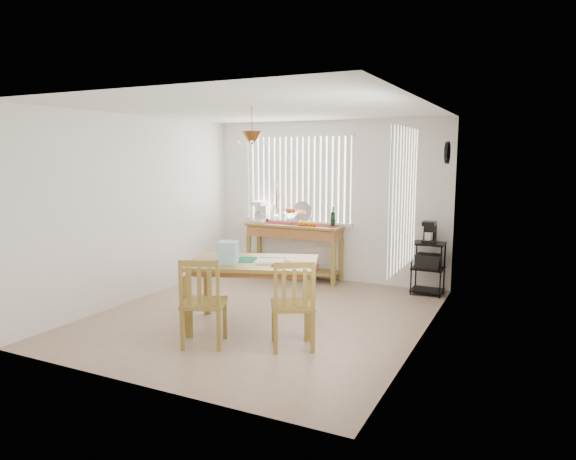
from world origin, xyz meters
The scene contains 10 objects.
ground centered at (0.00, 0.00, -0.01)m, with size 4.00×4.50×0.01m, color tan.
room_shell centered at (0.00, 0.02, 1.69)m, with size 4.20×4.70×2.70m.
sideboard centered at (-0.48, 2.00, 0.69)m, with size 1.63×0.46×0.92m.
sideboard_items centered at (-0.74, 2.01, 1.06)m, with size 1.55×0.39×0.70m.
wire_cart centered at (1.70, 2.00, 0.47)m, with size 0.46×0.36×0.77m.
cart_items centered at (1.70, 2.01, 0.92)m, with size 0.18×0.22×0.32m.
dining_table centered at (0.10, -0.39, 0.71)m, with size 1.73×1.41×0.80m.
table_items centered at (0.00, -0.56, 0.90)m, with size 1.26×0.61×0.26m.
chair_left centered at (-0.07, -1.19, 0.48)m, with size 0.59×0.59×0.98m.
chair_right centered at (0.83, -0.84, 0.48)m, with size 0.62×0.62×0.97m.
Camera 1 is at (3.09, -5.58, 2.05)m, focal length 32.00 mm.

